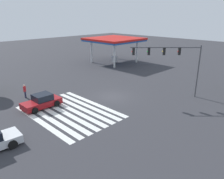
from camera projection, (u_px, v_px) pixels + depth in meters
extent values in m
plane|color=#333338|center=(112.00, 97.00, 27.63)|extent=(143.57, 143.57, 0.00)
cube|color=silver|center=(41.00, 122.00, 21.10)|extent=(10.56, 0.60, 0.01)
cube|color=silver|center=(50.00, 119.00, 21.73)|extent=(10.56, 0.60, 0.01)
cube|color=silver|center=(58.00, 116.00, 22.37)|extent=(10.56, 0.60, 0.01)
cube|color=silver|center=(66.00, 113.00, 23.01)|extent=(10.56, 0.60, 0.01)
cube|color=silver|center=(73.00, 110.00, 23.64)|extent=(10.56, 0.60, 0.01)
cube|color=silver|center=(80.00, 108.00, 24.28)|extent=(10.56, 0.60, 0.01)
cube|color=silver|center=(87.00, 106.00, 24.91)|extent=(10.56, 0.60, 0.01)
cube|color=silver|center=(93.00, 103.00, 25.55)|extent=(10.56, 0.60, 0.01)
cylinder|color=#47474C|center=(198.00, 72.00, 26.60)|extent=(0.18, 0.18, 6.43)
cylinder|color=#47474C|center=(166.00, 47.00, 25.63)|extent=(5.99, 5.99, 0.12)
cube|color=black|center=(179.00, 51.00, 25.79)|extent=(0.40, 0.40, 0.84)
sphere|color=red|center=(178.00, 51.00, 25.79)|extent=(0.16, 0.16, 0.16)
cube|color=black|center=(164.00, 51.00, 25.78)|extent=(0.40, 0.40, 0.84)
sphere|color=gold|center=(163.00, 51.00, 25.78)|extent=(0.16, 0.16, 0.16)
cube|color=black|center=(149.00, 51.00, 25.78)|extent=(0.40, 0.40, 0.84)
sphere|color=green|center=(147.00, 51.00, 25.78)|extent=(0.16, 0.16, 0.16)
cube|color=black|center=(134.00, 51.00, 25.78)|extent=(0.40, 0.40, 0.84)
sphere|color=red|center=(132.00, 51.00, 25.78)|extent=(0.16, 0.16, 0.16)
cube|color=maroon|center=(42.00, 103.00, 24.27)|extent=(1.95, 4.26, 0.65)
cube|color=black|center=(42.00, 97.00, 24.17)|extent=(1.74, 1.91, 0.69)
cylinder|color=black|center=(35.00, 111.00, 22.79)|extent=(0.23, 0.68, 0.68)
cylinder|color=black|center=(26.00, 105.00, 24.08)|extent=(0.23, 0.68, 0.68)
cylinder|color=black|center=(57.00, 104.00, 24.57)|extent=(0.23, 0.68, 0.68)
cylinder|color=black|center=(48.00, 99.00, 25.86)|extent=(0.23, 0.68, 0.68)
cylinder|color=black|center=(5.00, 135.00, 18.20)|extent=(0.26, 0.72, 0.71)
cylinder|color=black|center=(13.00, 145.00, 16.80)|extent=(0.26, 0.72, 0.71)
cube|color=#23519E|center=(114.00, 40.00, 45.87)|extent=(9.80, 9.80, 0.35)
cube|color=red|center=(114.00, 39.00, 45.76)|extent=(10.00, 10.00, 0.36)
cube|color=#B2B2B7|center=(114.00, 59.00, 47.19)|extent=(0.70, 1.10, 1.30)
cylinder|color=silver|center=(92.00, 52.00, 46.66)|extent=(0.36, 0.36, 4.50)
cylinder|color=silver|center=(114.00, 56.00, 42.08)|extent=(0.36, 0.36, 4.50)
cylinder|color=silver|center=(114.00, 49.00, 51.25)|extent=(0.36, 0.36, 4.50)
cylinder|color=silver|center=(137.00, 52.00, 46.67)|extent=(0.36, 0.36, 4.50)
cylinder|color=#232842|center=(26.00, 94.00, 27.22)|extent=(0.14, 0.14, 0.83)
cylinder|color=#232842|center=(25.00, 95.00, 27.07)|extent=(0.14, 0.14, 0.83)
cube|color=#B22328|center=(25.00, 89.00, 26.90)|extent=(0.41, 0.41, 0.66)
sphere|color=beige|center=(24.00, 85.00, 26.76)|extent=(0.23, 0.23, 0.23)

